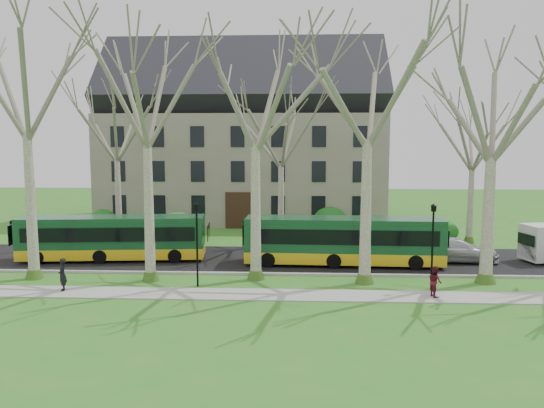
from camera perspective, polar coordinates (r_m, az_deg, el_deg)
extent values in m
plane|color=#2C7521|center=(28.67, 4.39, -8.43)|extent=(120.00, 120.00, 0.00)
cube|color=gray|center=(26.26, 4.54, -9.77)|extent=(70.00, 2.00, 0.06)
cube|color=black|center=(34.01, 4.12, -6.00)|extent=(80.00, 8.00, 0.06)
cube|color=#A5A39E|center=(30.11, 4.30, -7.57)|extent=(80.00, 0.25, 0.14)
cube|color=slate|center=(52.01, -2.96, 3.86)|extent=(26.00, 12.00, 10.00)
cylinder|color=black|center=(27.71, -8.06, -4.75)|extent=(0.10, 0.10, 4.00)
cube|color=black|center=(27.38, -8.13, -0.34)|extent=(0.22, 0.22, 0.30)
cylinder|color=black|center=(28.08, 16.86, -4.82)|extent=(0.10, 0.10, 4.00)
cube|color=black|center=(27.75, 17.00, -0.46)|extent=(0.22, 0.22, 0.30)
ellipsoid|color=#1C631E|center=(42.96, -17.97, -2.37)|extent=(2.60, 2.60, 2.00)
ellipsoid|color=#1C631E|center=(41.23, -10.14, -2.51)|extent=(2.60, 2.60, 2.00)
ellipsoid|color=#1C631E|center=(40.50, 9.58, -2.66)|extent=(2.60, 2.60, 2.00)
ellipsoid|color=#1C631E|center=(41.64, 17.82, -2.63)|extent=(2.60, 2.60, 2.00)
ellipsoid|color=#1C631E|center=(49.22, -17.69, -1.26)|extent=(2.60, 2.60, 2.00)
ellipsoid|color=#1C631E|center=(46.23, 6.24, -1.48)|extent=(2.60, 2.60, 2.00)
imported|color=#BBBBC0|center=(35.06, 19.15, -4.67)|extent=(5.17, 2.17, 1.49)
imported|color=black|center=(28.67, -21.62, -7.07)|extent=(0.60, 0.70, 1.63)
imported|color=#55131F|center=(26.90, 17.13, -7.95)|extent=(0.72, 0.84, 1.48)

